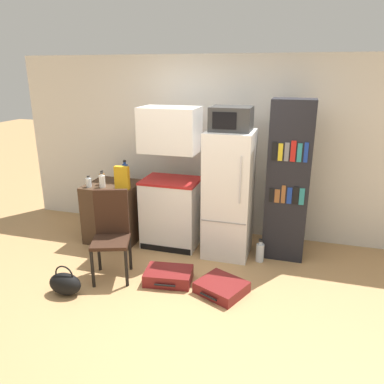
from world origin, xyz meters
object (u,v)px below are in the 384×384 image
(kitchen_hutch, at_px, (171,185))
(water_bottle_front, at_px, (260,252))
(refrigerator, at_px, (229,194))
(bottle_amber_beer, at_px, (102,179))
(bookshelf, at_px, (288,182))
(suitcase_large_flat, at_px, (169,276))
(handbag, at_px, (65,284))
(microwave, at_px, (231,119))
(cereal_box, at_px, (122,178))
(bottle_blue_soda, at_px, (125,172))
(bottle_milk_white, at_px, (102,181))
(suitcase_small_flat, at_px, (222,287))
(chair, at_px, (111,228))
(bottle_clear_short, at_px, (89,182))
(side_table, at_px, (115,211))

(kitchen_hutch, xyz_separation_m, water_bottle_front, (1.21, -0.16, -0.71))
(refrigerator, relative_size, bottle_amber_beer, 8.34)
(bookshelf, relative_size, suitcase_large_flat, 3.51)
(bookshelf, distance_m, handbag, 2.79)
(kitchen_hutch, bearing_deg, microwave, -2.44)
(cereal_box, bearing_deg, bottle_blue_soda, 111.19)
(kitchen_hutch, relative_size, cereal_box, 6.11)
(bottle_milk_white, height_order, water_bottle_front, bottle_milk_white)
(microwave, distance_m, bottle_blue_soda, 1.73)
(bottle_milk_white, distance_m, water_bottle_front, 2.22)
(kitchen_hutch, relative_size, handbag, 5.09)
(bottle_blue_soda, bearing_deg, bottle_milk_white, -109.23)
(cereal_box, height_order, water_bottle_front, cereal_box)
(refrigerator, xyz_separation_m, suitcase_small_flat, (0.13, -0.94, -0.73))
(cereal_box, bearing_deg, bottle_amber_beer, 163.31)
(suitcase_large_flat, height_order, water_bottle_front, water_bottle_front)
(bottle_blue_soda, relative_size, chair, 0.28)
(refrigerator, relative_size, water_bottle_front, 5.39)
(refrigerator, distance_m, bottle_blue_soda, 1.53)
(microwave, height_order, bottle_clear_short, microwave)
(bottle_amber_beer, bearing_deg, handbag, -79.16)
(bookshelf, height_order, suitcase_large_flat, bookshelf)
(suitcase_small_flat, bearing_deg, bookshelf, 86.45)
(microwave, height_order, bottle_blue_soda, microwave)
(refrigerator, bearing_deg, cereal_box, -172.14)
(kitchen_hutch, height_order, chair, kitchen_hutch)
(microwave, height_order, suitcase_small_flat, microwave)
(refrigerator, xyz_separation_m, chair, (-1.16, -0.91, -0.21))
(bottle_amber_beer, distance_m, handbag, 1.57)
(cereal_box, xyz_separation_m, handbag, (-0.09, -1.25, -0.82))
(kitchen_hutch, height_order, refrigerator, kitchen_hutch)
(cereal_box, distance_m, suitcase_large_flat, 1.43)
(microwave, bearing_deg, chair, -141.93)
(side_table, xyz_separation_m, refrigerator, (1.59, 0.02, 0.39))
(bottle_milk_white, bearing_deg, suitcase_small_flat, -22.97)
(microwave, bearing_deg, handbag, -135.28)
(refrigerator, height_order, microwave, microwave)
(bottle_blue_soda, height_order, bottle_milk_white, bottle_blue_soda)
(suitcase_large_flat, height_order, suitcase_small_flat, suitcase_large_flat)
(microwave, relative_size, bookshelf, 0.24)
(cereal_box, xyz_separation_m, suitcase_large_flat, (0.87, -0.71, -0.88))
(chair, height_order, suitcase_small_flat, chair)
(refrigerator, bearing_deg, bottle_blue_soda, 172.27)
(bookshelf, height_order, handbag, bookshelf)
(suitcase_small_flat, xyz_separation_m, water_bottle_front, (0.31, 0.81, 0.06))
(bottle_milk_white, bearing_deg, microwave, 6.48)
(kitchen_hutch, bearing_deg, suitcase_small_flat, -47.17)
(cereal_box, relative_size, water_bottle_front, 1.02)
(kitchen_hutch, distance_m, bookshelf, 1.48)
(bottle_amber_beer, bearing_deg, bookshelf, 4.96)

